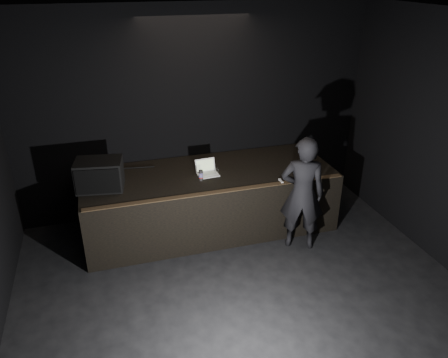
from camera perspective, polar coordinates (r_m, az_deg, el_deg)
name	(u,v)px	position (r m, az deg, el deg)	size (l,w,h in m)	color
ground	(270,345)	(5.45, 5.98, -20.76)	(7.00, 7.00, 0.00)	black
room_walls	(279,191)	(4.22, 7.23, -1.50)	(6.10, 7.10, 3.52)	black
stage_riser	(209,199)	(7.21, -1.97, -2.69)	(4.00, 1.50, 1.00)	black
riser_lip	(221,191)	(6.37, -0.41, -1.62)	(3.92, 0.10, 0.01)	brown
stage_monitor	(99,175)	(6.63, -15.96, 0.54)	(0.73, 0.58, 0.44)	black
cable	(125,168)	(7.27, -12.85, 1.36)	(0.02, 0.02, 0.95)	black
laptop	(207,170)	(6.91, -2.26, 1.14)	(0.34, 0.31, 0.22)	white
beer_can	(201,175)	(6.69, -3.04, 0.49)	(0.07, 0.07, 0.17)	silver
plastic_cup	(216,171)	(6.92, -1.02, 1.06)	(0.07, 0.07, 0.09)	white
wii_remote	(281,181)	(6.72, 7.44, -0.26)	(0.03, 0.13, 0.03)	white
person	(302,194)	(6.62, 10.18, -1.94)	(0.66, 0.43, 1.81)	black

